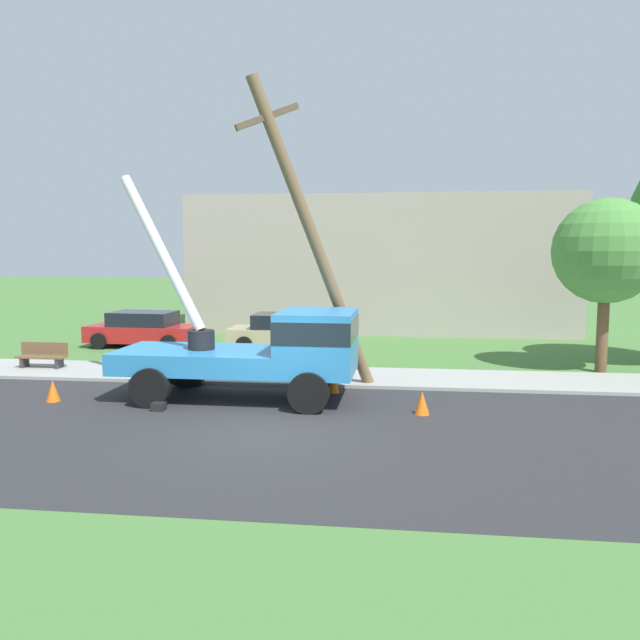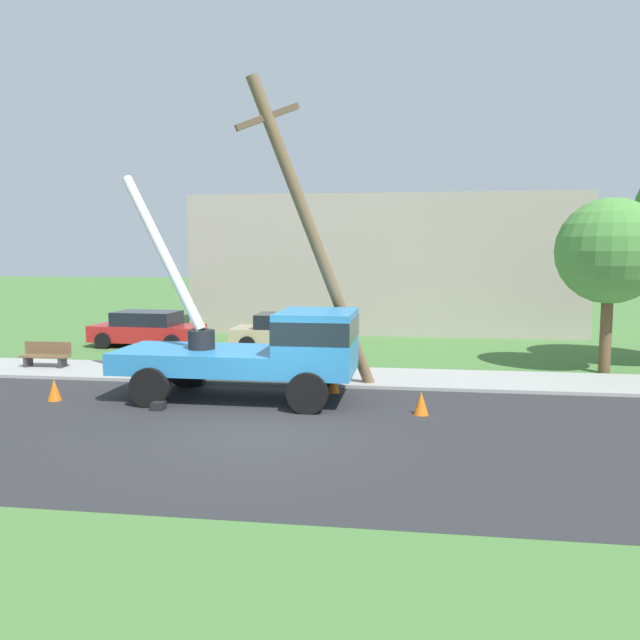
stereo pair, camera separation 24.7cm
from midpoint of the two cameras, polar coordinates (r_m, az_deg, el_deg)
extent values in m
plane|color=#477538|center=(25.51, 1.31, -2.45)|extent=(120.00, 120.00, 0.00)
cube|color=#2B2B2D|center=(13.92, -4.62, -9.94)|extent=(80.00, 8.96, 0.01)
cube|color=#9E9E99|center=(19.53, -0.82, -5.03)|extent=(80.00, 2.81, 0.10)
cube|color=#2D84C6|center=(17.03, -10.21, -3.49)|extent=(4.33, 2.46, 0.55)
cube|color=#2D84C6|center=(16.21, 0.18, -2.00)|extent=(1.93, 2.42, 1.60)
cube|color=#19232D|center=(16.16, 0.18, -0.77)|extent=(1.95, 2.45, 0.56)
cylinder|color=black|center=(16.94, -10.18, -1.74)|extent=(0.70, 0.70, 0.50)
cylinder|color=silver|center=(17.84, -13.55, 5.99)|extent=(2.87, 1.69, 4.26)
cube|color=black|center=(16.10, -13.88, -7.51)|extent=(0.30, 0.30, 0.20)
cube|color=black|center=(18.74, -10.45, -5.47)|extent=(0.30, 0.30, 0.20)
cylinder|color=black|center=(15.24, -0.67, -6.56)|extent=(1.00, 0.30, 1.00)
cylinder|color=black|center=(17.56, 0.63, -4.83)|extent=(1.00, 0.30, 1.00)
cylinder|color=black|center=(16.36, -14.58, -5.87)|extent=(1.00, 0.30, 1.00)
cylinder|color=black|center=(18.54, -11.64, -4.36)|extent=(1.00, 0.30, 1.00)
cylinder|color=brown|center=(17.36, -0.08, 7.19)|extent=(3.40, 2.14, 8.44)
cube|color=brown|center=(17.26, -4.32, 17.74)|extent=(1.57, 1.00, 0.84)
cone|color=orange|center=(15.37, 9.53, -7.38)|extent=(0.36, 0.36, 0.56)
cone|color=orange|center=(17.89, -22.38, -5.82)|extent=(0.36, 0.36, 0.56)
cone|color=orange|center=(17.44, 1.60, -5.64)|extent=(0.36, 0.36, 0.56)
cube|color=#B21E1E|center=(26.53, -14.97, -1.13)|extent=(4.48, 2.01, 0.65)
cube|color=black|center=(26.46, -15.01, 0.16)|extent=(2.54, 1.77, 0.55)
cylinder|color=black|center=(25.14, -12.86, -2.00)|extent=(0.64, 0.22, 0.64)
cylinder|color=black|center=(26.79, -11.32, -1.46)|extent=(0.64, 0.22, 0.64)
cylinder|color=black|center=(26.44, -18.64, -1.77)|extent=(0.64, 0.22, 0.64)
cylinder|color=black|center=(28.01, -16.83, -1.27)|extent=(0.64, 0.22, 0.64)
cube|color=tan|center=(24.70, -2.50, -1.46)|extent=(4.41, 1.82, 0.65)
cube|color=black|center=(24.63, -2.50, -0.07)|extent=(2.47, 1.67, 0.55)
cylinder|color=black|center=(23.63, 0.58, -2.37)|extent=(0.64, 0.22, 0.64)
cylinder|color=black|center=(25.40, 1.09, -1.76)|extent=(0.64, 0.22, 0.64)
cylinder|color=black|center=(24.17, -6.27, -2.21)|extent=(0.64, 0.22, 0.64)
cylinder|color=black|center=(25.90, -5.30, -1.63)|extent=(0.64, 0.22, 0.64)
cube|color=brown|center=(22.46, -23.18, -3.01)|extent=(1.60, 0.44, 0.06)
cube|color=brown|center=(22.59, -22.94, -2.31)|extent=(1.60, 0.06, 0.40)
cube|color=#333338|center=(22.81, -24.45, -3.50)|extent=(0.10, 0.40, 0.45)
cube|color=#333338|center=(22.19, -21.83, -3.65)|extent=(0.10, 0.40, 0.45)
cylinder|color=brown|center=(21.92, 24.63, 0.27)|extent=(0.36, 0.36, 3.60)
sphere|color=#4C8C3D|center=(21.82, 24.89, 5.65)|extent=(3.29, 3.29, 3.29)
cube|color=#A5998C|center=(31.49, 6.09, 5.04)|extent=(18.00, 6.00, 6.40)
camera|label=1|loc=(0.12, -89.58, 0.05)|focal=35.64mm
camera|label=2|loc=(0.12, 90.42, -0.05)|focal=35.64mm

